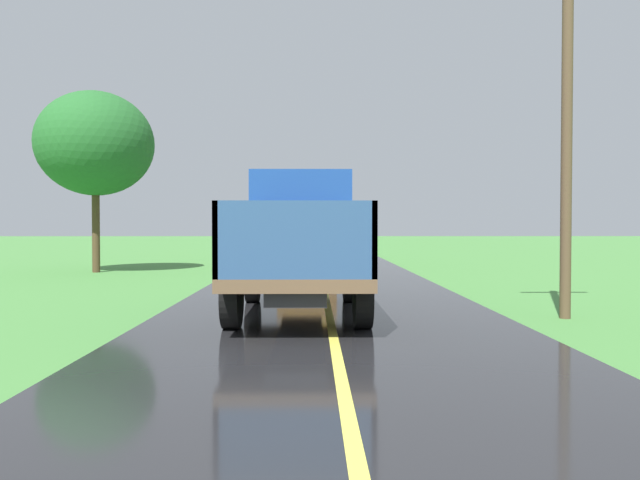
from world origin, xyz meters
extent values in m
cube|color=#2D2D30|center=(-0.55, 11.36, 0.68)|extent=(0.90, 5.51, 0.24)
cube|color=brown|center=(-0.55, 11.36, 0.88)|extent=(2.30, 5.80, 0.20)
cube|color=#1E479E|center=(-0.55, 13.31, 1.93)|extent=(2.10, 1.90, 1.90)
cube|color=black|center=(-0.55, 14.26, 2.26)|extent=(1.78, 0.02, 0.76)
cube|color=#2D517F|center=(-1.66, 10.38, 1.53)|extent=(0.08, 3.85, 1.10)
cube|color=#2D517F|center=(0.56, 10.38, 1.53)|extent=(0.08, 3.85, 1.10)
cube|color=#2D517F|center=(-0.55, 8.50, 1.53)|extent=(2.30, 0.08, 1.10)
cube|color=#2D517F|center=(-0.55, 12.27, 1.53)|extent=(2.30, 0.08, 1.10)
cylinder|color=black|center=(-1.60, 13.16, 0.58)|extent=(0.28, 1.00, 1.00)
cylinder|color=black|center=(0.50, 13.16, 0.58)|extent=(0.28, 1.00, 1.00)
cylinder|color=black|center=(-1.60, 9.76, 0.58)|extent=(0.28, 1.00, 1.00)
cylinder|color=black|center=(0.50, 9.76, 0.58)|extent=(0.28, 1.00, 1.00)
ellipsoid|color=gold|center=(-0.01, 11.26, 1.44)|extent=(0.43, 0.44, 0.39)
ellipsoid|color=#A6CD30|center=(-0.69, 9.33, 1.12)|extent=(0.46, 0.50, 0.48)
ellipsoid|color=#A4CB30|center=(0.04, 11.39, 1.14)|extent=(0.57, 0.64, 0.42)
ellipsoid|color=#ABC323|center=(-0.81, 8.85, 1.18)|extent=(0.44, 0.52, 0.49)
ellipsoid|color=#9FCE2B|center=(0.06, 11.91, 1.18)|extent=(0.53, 0.51, 0.41)
ellipsoid|color=#9FB82F|center=(-1.06, 9.54, 1.76)|extent=(0.49, 0.53, 0.42)
ellipsoid|color=#B2CD33|center=(-0.59, 9.31, 1.50)|extent=(0.54, 0.62, 0.39)
ellipsoid|color=#A4C52F|center=(-0.79, 10.11, 1.48)|extent=(0.60, 0.57, 0.51)
ellipsoid|color=#9EB828|center=(0.27, 11.55, 1.18)|extent=(0.42, 0.52, 0.40)
cube|color=#2D2D30|center=(-0.53, 26.21, 0.68)|extent=(0.90, 5.51, 0.24)
cube|color=brown|center=(-0.53, 26.21, 0.88)|extent=(2.30, 5.80, 0.20)
cube|color=gold|center=(-0.53, 28.16, 1.93)|extent=(2.10, 1.90, 1.90)
cube|color=black|center=(-0.53, 29.12, 2.26)|extent=(1.78, 0.02, 0.76)
cube|color=brown|center=(-1.64, 25.24, 1.53)|extent=(0.08, 3.85, 1.10)
cube|color=brown|center=(0.58, 25.24, 1.53)|extent=(0.08, 3.85, 1.10)
cube|color=brown|center=(-0.53, 23.35, 1.53)|extent=(2.30, 0.08, 1.10)
cube|color=brown|center=(-0.53, 27.12, 1.53)|extent=(2.30, 0.08, 1.10)
cylinder|color=black|center=(-1.58, 28.01, 0.58)|extent=(0.28, 1.00, 1.00)
cylinder|color=black|center=(0.52, 28.01, 0.58)|extent=(0.28, 1.00, 1.00)
cylinder|color=black|center=(-1.58, 24.62, 0.58)|extent=(0.28, 1.00, 1.00)
cylinder|color=black|center=(0.52, 24.62, 0.58)|extent=(0.28, 1.00, 1.00)
ellipsoid|color=#B2BE1B|center=(-0.17, 24.59, 1.14)|extent=(0.59, 0.58, 0.46)
ellipsoid|color=gold|center=(-0.83, 26.17, 1.77)|extent=(0.45, 0.41, 0.42)
ellipsoid|color=#ABBF1F|center=(-1.41, 25.32, 1.13)|extent=(0.52, 0.65, 0.43)
ellipsoid|color=#B0C522|center=(-0.62, 26.82, 1.82)|extent=(0.55, 0.62, 0.50)
ellipsoid|color=#A9CA1D|center=(0.03, 25.79, 1.48)|extent=(0.54, 0.53, 0.38)
ellipsoid|color=#A1C129|center=(0.36, 25.68, 1.12)|extent=(0.56, 0.58, 0.38)
ellipsoid|color=#A9C929|center=(-0.07, 24.66, 1.13)|extent=(0.42, 0.51, 0.42)
ellipsoid|color=#A9C633|center=(0.10, 25.20, 1.14)|extent=(0.44, 0.45, 0.50)
ellipsoid|color=#ACB725|center=(-1.01, 25.42, 1.45)|extent=(0.55, 0.55, 0.52)
ellipsoid|color=#AED01D|center=(0.08, 25.76, 1.78)|extent=(0.47, 0.57, 0.37)
cylinder|color=brown|center=(4.40, 11.26, 3.41)|extent=(0.20, 0.20, 6.81)
cylinder|color=#4C3823|center=(-8.33, 22.59, 1.53)|extent=(0.28, 0.28, 3.06)
ellipsoid|color=#236028|center=(-8.33, 22.59, 4.76)|extent=(4.25, 4.25, 3.83)
camera|label=1|loc=(-0.31, 0.03, 1.73)|focal=34.13mm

